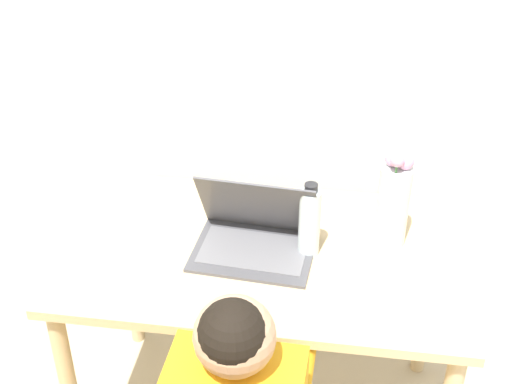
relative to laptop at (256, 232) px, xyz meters
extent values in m
cube|color=silver|center=(0.07, 0.56, 0.47)|extent=(6.40, 0.05, 2.50)
cube|color=#D6B784|center=(0.03, -0.01, -0.07)|extent=(1.18, 0.71, 0.03)
cylinder|color=#D6B784|center=(-0.51, 0.29, -0.43)|extent=(0.05, 0.05, 0.70)
cylinder|color=#D6B784|center=(0.57, 0.29, -0.43)|extent=(0.05, 0.05, 0.70)
sphere|color=tan|center=(0.04, -0.58, 0.16)|extent=(0.18, 0.18, 0.18)
sphere|color=black|center=(0.04, -0.60, 0.18)|extent=(0.15, 0.15, 0.15)
cylinder|color=orange|center=(0.18, -0.38, -0.13)|extent=(0.06, 0.24, 0.06)
cylinder|color=orange|center=(-0.08, -0.37, -0.13)|extent=(0.06, 0.24, 0.06)
cube|color=#4C4C51|center=(0.00, -0.03, -0.05)|extent=(0.37, 0.28, 0.01)
cube|color=slate|center=(0.00, -0.03, -0.04)|extent=(0.32, 0.20, 0.00)
cube|color=#4C4C51|center=(0.00, 0.04, 0.07)|extent=(0.36, 0.15, 0.23)
cube|color=black|center=(0.00, 0.04, 0.07)|extent=(0.32, 0.13, 0.20)
cylinder|color=silver|center=(0.39, 0.09, 0.07)|extent=(0.09, 0.09, 0.25)
cylinder|color=#3D7A38|center=(0.41, 0.10, 0.11)|extent=(0.01, 0.01, 0.23)
sphere|color=#EA9EC6|center=(0.41, 0.10, 0.22)|extent=(0.05, 0.05, 0.05)
cylinder|color=#3D7A38|center=(0.37, 0.10, 0.11)|extent=(0.01, 0.01, 0.22)
sphere|color=#EA9EC6|center=(0.37, 0.10, 0.22)|extent=(0.04, 0.04, 0.04)
cylinder|color=#3D7A38|center=(0.39, 0.07, 0.12)|extent=(0.01, 0.01, 0.24)
sphere|color=#EA9EC6|center=(0.39, 0.07, 0.24)|extent=(0.04, 0.04, 0.04)
cylinder|color=silver|center=(0.16, 0.00, 0.05)|extent=(0.06, 0.06, 0.21)
cylinder|color=#262628|center=(0.16, 0.00, 0.17)|extent=(0.04, 0.04, 0.02)
camera|label=1|loc=(0.25, -1.67, 1.23)|focal=50.00mm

